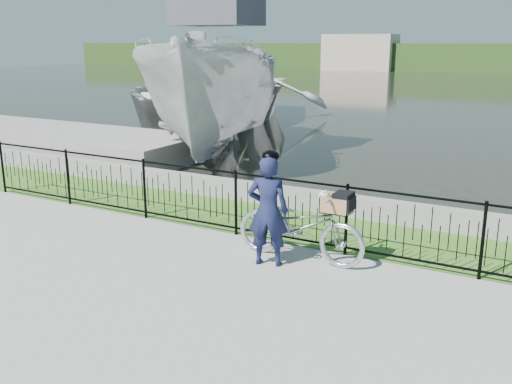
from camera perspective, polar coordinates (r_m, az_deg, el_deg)
The scene contains 11 objects.
ground at distance 8.21m, azimuth -1.70°, elevation -8.58°, with size 120.00×120.00×0.00m, color gray.
grass_strip at distance 10.39m, azimuth 5.60°, elevation -3.51°, with size 60.00×2.00×0.01m, color #3C6A21.
water at distance 39.80m, azimuth 23.45°, elevation 8.97°, with size 120.00×120.00×0.00m, color black.
quay_wall at distance 11.22m, azimuth 7.65°, elevation -1.13°, with size 60.00×0.30×0.40m, color gray.
fence at distance 9.34m, azimuth 3.25°, elevation -1.90°, with size 14.00×0.06×1.15m, color black, non-canonical shape.
far_building_left at distance 68.09m, azimuth 10.37°, elevation 13.58°, with size 8.00×4.00×4.00m, color #AA9888.
dock at distance 18.54m, azimuth -20.13°, elevation 4.91°, with size 10.00×3.00×0.70m, color gray.
bicycle_rig at distance 8.71m, azimuth 4.49°, elevation -3.33°, with size 2.08×0.73×1.17m.
cyclist at distance 8.42m, azimuth 1.21°, elevation -1.73°, with size 0.70×0.56×1.75m.
boat_near at distance 16.30m, azimuth -3.83°, elevation 9.94°, with size 6.66×9.59×5.27m.
boat_far at distance 23.44m, azimuth -4.82°, elevation 9.83°, with size 10.77×13.37×2.45m.
Camera 1 is at (3.84, -6.48, 3.27)m, focal length 40.00 mm.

